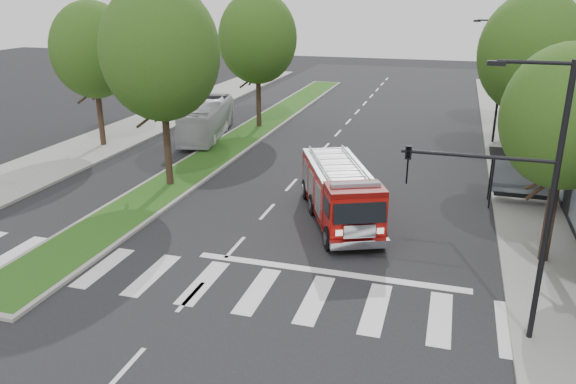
# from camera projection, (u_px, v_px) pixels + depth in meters

# --- Properties ---
(ground) EXTENTS (140.00, 140.00, 0.00)m
(ground) POSITION_uv_depth(u_px,v_px,m) (235.00, 247.00, 22.23)
(ground) COLOR black
(ground) RESTS_ON ground
(sidewalk_right) EXTENTS (5.00, 80.00, 0.15)m
(sidewalk_right) POSITION_uv_depth(u_px,v_px,m) (544.00, 194.00, 27.88)
(sidewalk_right) COLOR gray
(sidewalk_right) RESTS_ON ground
(sidewalk_left) EXTENTS (5.00, 80.00, 0.15)m
(sidewalk_left) POSITION_uv_depth(u_px,v_px,m) (78.00, 153.00, 35.12)
(sidewalk_left) COLOR gray
(sidewalk_left) RESTS_ON ground
(median) EXTENTS (3.00, 50.00, 0.15)m
(median) POSITION_uv_depth(u_px,v_px,m) (250.00, 133.00, 40.07)
(median) COLOR gray
(median) RESTS_ON ground
(bus_shelter) EXTENTS (3.20, 1.60, 2.61)m
(bus_shelter) POSITION_uv_depth(u_px,v_px,m) (525.00, 164.00, 25.90)
(bus_shelter) COLOR black
(bus_shelter) RESTS_ON ground
(tree_right_near) EXTENTS (4.40, 4.40, 8.05)m
(tree_right_near) POSITION_uv_depth(u_px,v_px,m) (566.00, 118.00, 19.11)
(tree_right_near) COLOR black
(tree_right_near) RESTS_ON ground
(tree_right_mid) EXTENTS (5.60, 5.60, 9.72)m
(tree_right_mid) POSITION_uv_depth(u_px,v_px,m) (532.00, 54.00, 29.62)
(tree_right_mid) COLOR black
(tree_right_mid) RESTS_ON ground
(tree_right_far) EXTENTS (5.00, 5.00, 8.73)m
(tree_right_far) POSITION_uv_depth(u_px,v_px,m) (515.00, 49.00, 38.87)
(tree_right_far) COLOR black
(tree_right_far) RESTS_ON ground
(tree_median_near) EXTENTS (5.80, 5.80, 10.16)m
(tree_median_near) POSITION_uv_depth(u_px,v_px,m) (160.00, 52.00, 26.97)
(tree_median_near) COLOR black
(tree_median_near) RESTS_ON ground
(tree_median_far) EXTENTS (5.60, 5.60, 9.72)m
(tree_median_far) POSITION_uv_depth(u_px,v_px,m) (258.00, 38.00, 39.73)
(tree_median_far) COLOR black
(tree_median_far) RESTS_ON ground
(tree_left_mid) EXTENTS (5.20, 5.20, 9.16)m
(tree_left_mid) POSITION_uv_depth(u_px,v_px,m) (93.00, 50.00, 34.75)
(tree_left_mid) COLOR black
(tree_left_mid) RESTS_ON ground
(streetlight_right_near) EXTENTS (4.08, 0.22, 8.00)m
(streetlight_right_near) POSITION_uv_depth(u_px,v_px,m) (518.00, 186.00, 14.93)
(streetlight_right_near) COLOR black
(streetlight_right_near) RESTS_ON ground
(streetlight_right_far) EXTENTS (2.11, 0.20, 8.00)m
(streetlight_right_far) POSITION_uv_depth(u_px,v_px,m) (498.00, 76.00, 36.02)
(streetlight_right_far) COLOR black
(streetlight_right_far) RESTS_ON ground
(fire_engine) EXTENTS (5.12, 7.90, 2.65)m
(fire_engine) POSITION_uv_depth(u_px,v_px,m) (340.00, 193.00, 24.48)
(fire_engine) COLOR #650805
(fire_engine) RESTS_ON ground
(city_bus) EXTENTS (3.81, 9.12, 2.48)m
(city_bus) POSITION_uv_depth(u_px,v_px,m) (207.00, 120.00, 38.83)
(city_bus) COLOR silver
(city_bus) RESTS_ON ground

